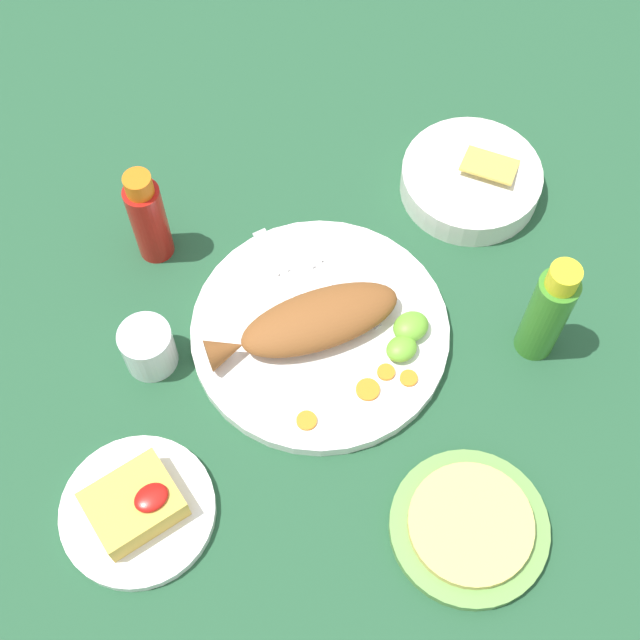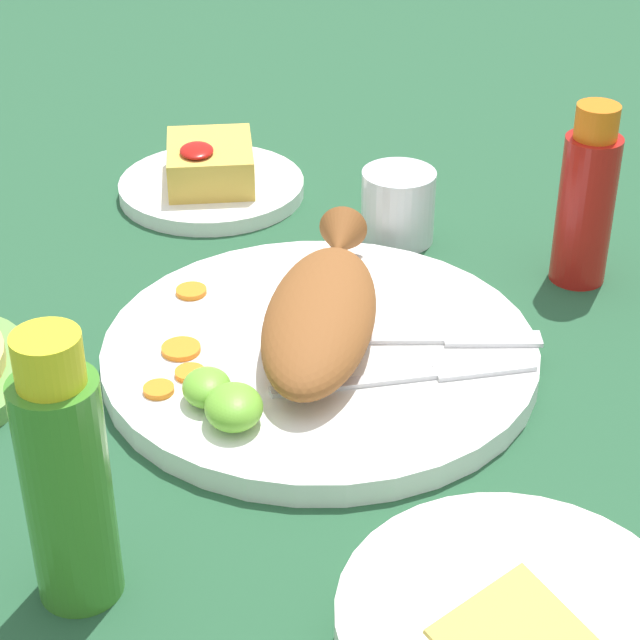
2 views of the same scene
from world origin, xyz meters
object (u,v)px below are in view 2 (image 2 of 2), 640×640
fried_fish (322,310)px  guacamole_bowl (514,636)px  hot_sauce_bottle_green (66,479)px  side_plate_fries (212,188)px  fork_far (423,375)px  fork_near (431,339)px  salt_cup (398,210)px  main_plate (320,354)px  hot_sauce_bottle_red (586,201)px

fried_fish → guacamole_bowl: 0.31m
hot_sauce_bottle_green → side_plate_fries: hot_sauce_bottle_green is taller
hot_sauce_bottle_green → fork_far: bearing=125.8°
fried_fish → hot_sauce_bottle_green: hot_sauce_bottle_green is taller
fork_near → salt_cup: bearing=93.6°
main_plate → fork_near: (0.01, 0.08, 0.01)m
salt_cup → side_plate_fries: size_ratio=0.37×
fork_far → side_plate_fries: (-0.34, -0.14, -0.01)m
salt_cup → side_plate_fries: salt_cup is taller
fork_far → hot_sauce_bottle_red: (-0.15, 0.15, 0.05)m
fork_near → hot_sauce_bottle_red: size_ratio=1.24×
side_plate_fries → main_plate: bearing=13.9°
main_plate → side_plate_fries: (-0.29, -0.07, -0.00)m
fork_near → side_plate_fries: 0.33m
guacamole_bowl → hot_sauce_bottle_green: bearing=-109.4°
main_plate → hot_sauce_bottle_green: (0.21, -0.16, 0.07)m
main_plate → fork_far: 0.08m
main_plate → guacamole_bowl: size_ratio=1.70×
fork_near → main_plate: bearing=-178.2°
fried_fish → side_plate_fries: 0.29m
fork_near → hot_sauce_bottle_green: hot_sauce_bottle_green is taller
hot_sauce_bottle_red → guacamole_bowl: bearing=-21.0°
salt_cup → guacamole_bowl: salt_cup is taller
hot_sauce_bottle_green → salt_cup: 0.46m
guacamole_bowl → fork_far: bearing=-178.9°
main_plate → fried_fish: fried_fish is taller
fork_far → side_plate_fries: size_ratio=1.08×
hot_sauce_bottle_green → guacamole_bowl: bearing=70.6°
fried_fish → side_plate_fries: (-0.28, -0.07, -0.03)m
fork_far → fried_fish: bearing=131.6°
salt_cup → side_plate_fries: 0.19m
fried_fish → fork_near: (0.02, 0.08, -0.02)m
hot_sauce_bottle_green → guacamole_bowl: hot_sauce_bottle_green is taller
main_plate → salt_cup: (-0.19, 0.09, 0.02)m
fork_near → guacamole_bowl: (0.28, -0.01, 0.00)m
hot_sauce_bottle_green → main_plate: bearing=143.3°
fork_far → salt_cup: (-0.23, 0.02, 0.01)m
side_plate_fries → guacamole_bowl: bearing=13.8°
main_plate → guacamole_bowl: bearing=13.7°
fried_fish → hot_sauce_bottle_green: (0.22, -0.16, 0.04)m
hot_sauce_bottle_red → side_plate_fries: 0.35m
fork_near → side_plate_fries: fork_near is taller
main_plate → hot_sauce_bottle_red: size_ratio=2.10×
salt_cup → guacamole_bowl: (0.47, -0.02, -0.00)m
hot_sauce_bottle_red → hot_sauce_bottle_green: hot_sauce_bottle_green is taller
salt_cup → fried_fish: bearing=-25.3°
fork_far → side_plate_fries: 0.37m
hot_sauce_bottle_red → salt_cup: hot_sauce_bottle_red is taller
fried_fish → guacamole_bowl: bearing=26.4°
hot_sauce_bottle_green → side_plate_fries: size_ratio=0.98×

